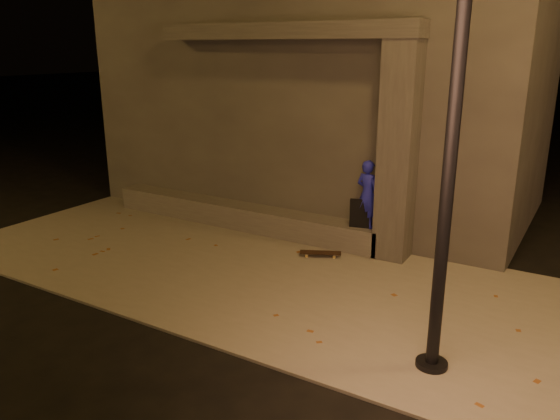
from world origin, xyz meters
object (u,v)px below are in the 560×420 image
Objects in this scene: column at (398,154)px; skateboarder at (367,194)px; backpack at (361,216)px; skateboard at (320,253)px.

column is 3.03× the size of skateboarder.
backpack is (-0.10, 0.00, -0.42)m from skateboarder.
skateboarder reaches higher than backpack.
column reaches higher than skateboarder.
skateboard is at bearing -148.29° from column.
skateboarder is 1.66× the size of skateboard.
backpack reaches higher than skateboard.
skateboarder reaches higher than skateboard.
column is 2.13m from skateboard.
skateboarder is (-0.50, 0.00, -0.76)m from column.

